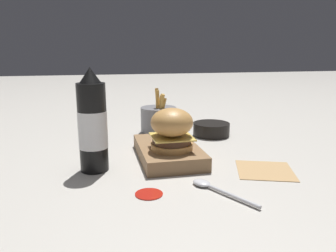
{
  "coord_description": "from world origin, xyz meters",
  "views": [
    {
      "loc": [
        0.73,
        -0.13,
        0.27
      ],
      "look_at": [
        -0.06,
        0.05,
        0.08
      ],
      "focal_mm": 35.0,
      "sensor_mm": 36.0,
      "label": 1
    }
  ],
  "objects_px": {
    "serving_board": "(168,152)",
    "spoon": "(210,187)",
    "burger": "(172,129)",
    "fries_basket": "(159,119)",
    "ketchup_bottle": "(93,125)",
    "side_bowl": "(211,129)"
  },
  "relations": [
    {
      "from": "serving_board",
      "to": "spoon",
      "type": "bearing_deg",
      "value": 11.1
    },
    {
      "from": "serving_board",
      "to": "ketchup_bottle",
      "type": "distance_m",
      "value": 0.21
    },
    {
      "from": "serving_board",
      "to": "ketchup_bottle",
      "type": "relative_size",
      "value": 1.05
    },
    {
      "from": "fries_basket",
      "to": "ketchup_bottle",
      "type": "bearing_deg",
      "value": -33.61
    },
    {
      "from": "serving_board",
      "to": "side_bowl",
      "type": "bearing_deg",
      "value": 135.9
    },
    {
      "from": "burger",
      "to": "fries_basket",
      "type": "xyz_separation_m",
      "value": [
        -0.31,
        0.03,
        -0.04
      ]
    },
    {
      "from": "fries_basket",
      "to": "spoon",
      "type": "bearing_deg",
      "value": 1.45
    },
    {
      "from": "burger",
      "to": "fries_basket",
      "type": "distance_m",
      "value": 0.32
    },
    {
      "from": "side_bowl",
      "to": "spoon",
      "type": "relative_size",
      "value": 0.78
    },
    {
      "from": "fries_basket",
      "to": "spoon",
      "type": "xyz_separation_m",
      "value": [
        0.48,
        0.01,
        -0.04
      ]
    },
    {
      "from": "serving_board",
      "to": "burger",
      "type": "xyz_separation_m",
      "value": [
        0.04,
        0.0,
        0.07
      ]
    },
    {
      "from": "spoon",
      "to": "burger",
      "type": "bearing_deg",
      "value": -14.72
    },
    {
      "from": "spoon",
      "to": "fries_basket",
      "type": "bearing_deg",
      "value": -26.48
    },
    {
      "from": "burger",
      "to": "ketchup_bottle",
      "type": "relative_size",
      "value": 0.43
    },
    {
      "from": "ketchup_bottle",
      "to": "fries_basket",
      "type": "height_order",
      "value": "ketchup_bottle"
    },
    {
      "from": "ketchup_bottle",
      "to": "side_bowl",
      "type": "relative_size",
      "value": 2.0
    },
    {
      "from": "burger",
      "to": "spoon",
      "type": "relative_size",
      "value": 0.68
    },
    {
      "from": "serving_board",
      "to": "burger",
      "type": "relative_size",
      "value": 2.43
    },
    {
      "from": "fries_basket",
      "to": "side_bowl",
      "type": "relative_size",
      "value": 1.27
    },
    {
      "from": "fries_basket",
      "to": "spoon",
      "type": "relative_size",
      "value": 0.99
    },
    {
      "from": "ketchup_bottle",
      "to": "spoon",
      "type": "bearing_deg",
      "value": 54.41
    },
    {
      "from": "serving_board",
      "to": "ketchup_bottle",
      "type": "height_order",
      "value": "ketchup_bottle"
    }
  ]
}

